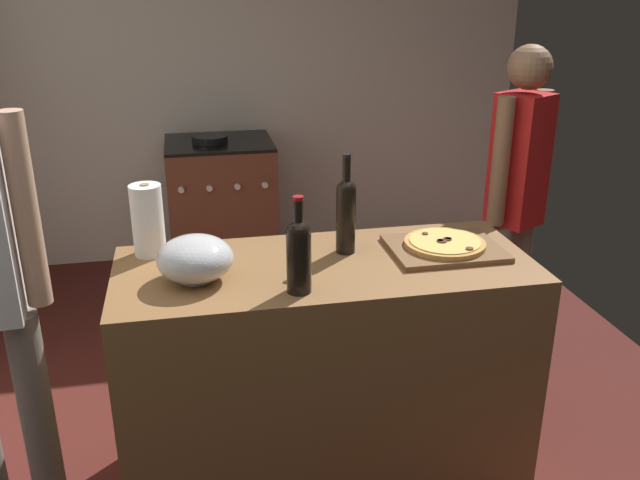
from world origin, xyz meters
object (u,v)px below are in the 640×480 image
mixing_bowl (195,259)px  paper_towel_roll (148,220)px  person_in_red (515,200)px  stove (222,208)px  pizza (445,243)px  wine_bottle_amber (299,252)px  wine_bottle_dark (346,212)px

mixing_bowl → paper_towel_roll: paper_towel_roll is taller
paper_towel_roll → person_in_red: size_ratio=0.17×
stove → pizza: bearing=-70.8°
paper_towel_roll → person_in_red: (1.60, 0.34, -0.14)m
paper_towel_roll → mixing_bowl: bearing=-59.6°
pizza → person_in_red: 0.76m
pizza → mixing_bowl: size_ratio=1.18×
wine_bottle_amber → stove: 2.32m
wine_bottle_dark → person_in_red: 1.03m
pizza → paper_towel_roll: 1.08m
pizza → wine_bottle_dark: (-0.36, 0.06, 0.12)m
wine_bottle_dark → wine_bottle_amber: bearing=-127.0°
wine_bottle_dark → wine_bottle_amber: 0.37m
stove → person_in_red: (1.25, -1.48, 0.45)m
stove → wine_bottle_dark: bearing=-80.0°
paper_towel_roll → wine_bottle_amber: bearing=-41.2°
wine_bottle_amber → paper_towel_roll: bearing=138.8°
wine_bottle_dark → wine_bottle_amber: size_ratio=1.15×
wine_bottle_dark → person_in_red: person_in_red is taller
mixing_bowl → person_in_red: person_in_red is taller
mixing_bowl → person_in_red: size_ratio=0.16×
pizza → wine_bottle_dark: 0.38m
mixing_bowl → wine_bottle_dark: 0.57m
pizza → person_in_red: person_in_red is taller
paper_towel_roll → stove: size_ratio=0.29×
pizza → paper_towel_roll: bearing=170.1°
paper_towel_roll → wine_bottle_dark: wine_bottle_dark is taller
stove → wine_bottle_amber: bearing=-86.9°
paper_towel_roll → pizza: bearing=-9.9°
paper_towel_roll → wine_bottle_dark: bearing=-9.8°
mixing_bowl → wine_bottle_amber: 0.36m
wine_bottle_dark → stove: size_ratio=0.40×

